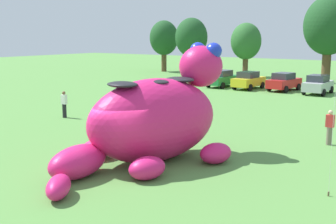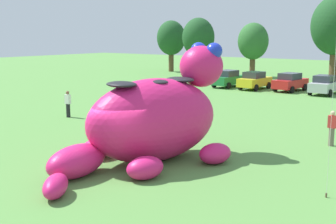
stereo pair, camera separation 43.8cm
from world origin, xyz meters
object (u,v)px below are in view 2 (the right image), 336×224
at_px(car_silver, 325,85).
at_px(spectator_mid_field, 68,104).
at_px(giant_inflatable_creature, 154,119).
at_px(spectator_by_cars, 332,128).
at_px(car_yellow, 254,80).
at_px(car_green, 228,79).
at_px(car_red, 290,82).

height_order(car_silver, spectator_mid_field, car_silver).
distance_m(giant_inflatable_creature, spectator_by_cars, 8.86).
bearing_deg(car_yellow, car_green, 179.46).
bearing_deg(car_silver, giant_inflatable_creature, -88.56).
bearing_deg(car_red, car_green, -174.12).
bearing_deg(car_yellow, car_silver, 2.08).
distance_m(car_green, spectator_mid_field, 20.65).
distance_m(car_silver, spectator_by_cars, 19.26).
bearing_deg(giant_inflatable_creature, car_red, 98.75).
xyz_separation_m(spectator_mid_field, spectator_by_cars, (15.91, 2.55, 0.00)).
distance_m(car_red, spectator_by_cars, 20.92).
bearing_deg(spectator_by_cars, car_yellow, 124.93).
relative_size(giant_inflatable_creature, car_silver, 2.42).
bearing_deg(car_yellow, giant_inflatable_creature, -73.78).
xyz_separation_m(car_silver, spectator_mid_field, (-9.95, -20.86, -0.01)).
height_order(car_green, spectator_by_cars, car_green).
xyz_separation_m(car_yellow, car_silver, (6.66, 0.24, 0.00)).
distance_m(car_green, car_yellow, 2.92).
bearing_deg(spectator_by_cars, car_silver, 108.03).
xyz_separation_m(car_yellow, spectator_mid_field, (-3.28, -20.62, -0.01)).
xyz_separation_m(car_green, car_yellow, (2.92, -0.03, 0.00)).
relative_size(car_green, spectator_mid_field, 2.46).
relative_size(car_yellow, car_red, 0.98).
height_order(car_red, spectator_mid_field, car_red).
bearing_deg(car_red, spectator_mid_field, -107.27).
bearing_deg(spectator_by_cars, spectator_mid_field, -170.91).
xyz_separation_m(giant_inflatable_creature, car_green, (-10.22, 25.11, -0.95)).
height_order(car_silver, spectator_by_cars, car_silver).
height_order(giant_inflatable_creature, spectator_by_cars, giant_inflatable_creature).
bearing_deg(car_yellow, spectator_by_cars, -55.07).
height_order(giant_inflatable_creature, spectator_mid_field, giant_inflatable_creature).
bearing_deg(giant_inflatable_creature, car_green, 112.13).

